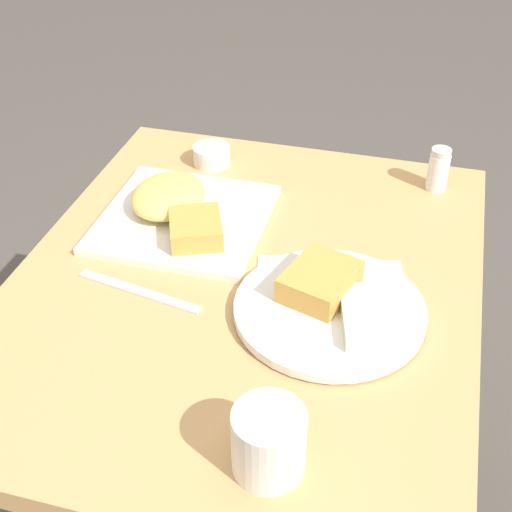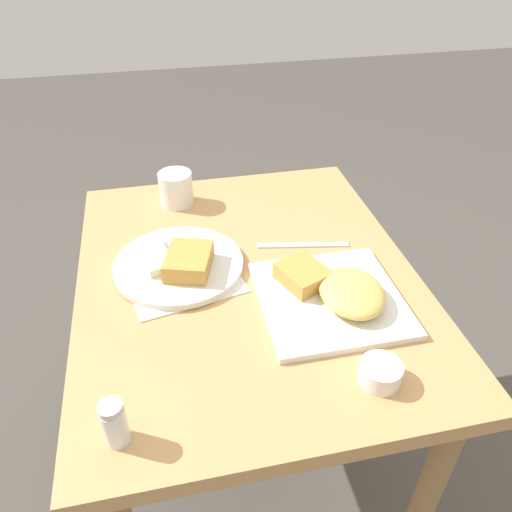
# 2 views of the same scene
# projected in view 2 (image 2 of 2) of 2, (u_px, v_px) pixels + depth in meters

# --- Properties ---
(ground_plane) EXTENTS (8.00, 8.00, 0.00)m
(ground_plane) POSITION_uv_depth(u_px,v_px,m) (250.00, 458.00, 1.50)
(ground_plane) COLOR #4C4742
(dining_table) EXTENTS (0.88, 0.71, 0.71)m
(dining_table) POSITION_uv_depth(u_px,v_px,m) (248.00, 308.00, 1.13)
(dining_table) COLOR tan
(dining_table) RESTS_ON ground_plane
(menu_card) EXTENTS (0.24, 0.26, 0.00)m
(menu_card) POSITION_uv_depth(u_px,v_px,m) (183.00, 277.00, 1.06)
(menu_card) COLOR silver
(menu_card) RESTS_ON dining_table
(plate_square_near) EXTENTS (0.28, 0.28, 0.06)m
(plate_square_near) POSITION_uv_depth(u_px,v_px,m) (334.00, 293.00, 0.99)
(plate_square_near) COLOR white
(plate_square_near) RESTS_ON dining_table
(plate_oval_far) EXTENTS (0.28, 0.28, 0.05)m
(plate_oval_far) POSITION_uv_depth(u_px,v_px,m) (179.00, 263.00, 1.07)
(plate_oval_far) COLOR white
(plate_oval_far) RESTS_ON menu_card
(sauce_ramekin) EXTENTS (0.07, 0.07, 0.04)m
(sauce_ramekin) POSITION_uv_depth(u_px,v_px,m) (380.00, 372.00, 0.83)
(sauce_ramekin) COLOR white
(sauce_ramekin) RESTS_ON dining_table
(salt_shaker) EXTENTS (0.04, 0.04, 0.08)m
(salt_shaker) POSITION_uv_depth(u_px,v_px,m) (115.00, 425.00, 0.73)
(salt_shaker) COLOR white
(salt_shaker) RESTS_ON dining_table
(butter_knife) EXTENTS (0.05, 0.21, 0.00)m
(butter_knife) POSITION_uv_depth(u_px,v_px,m) (303.00, 245.00, 1.15)
(butter_knife) COLOR silver
(butter_knife) RESTS_ON dining_table
(coffee_mug) EXTENTS (0.09, 0.09, 0.09)m
(coffee_mug) POSITION_uv_depth(u_px,v_px,m) (176.00, 188.00, 1.28)
(coffee_mug) COLOR white
(coffee_mug) RESTS_ON dining_table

